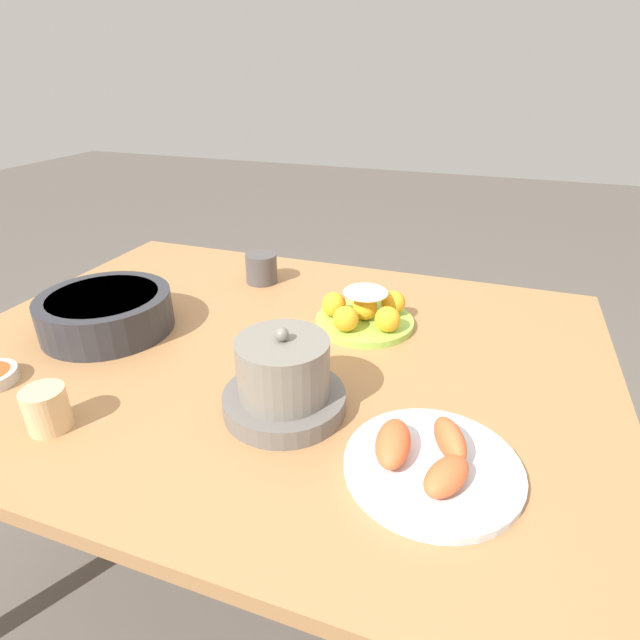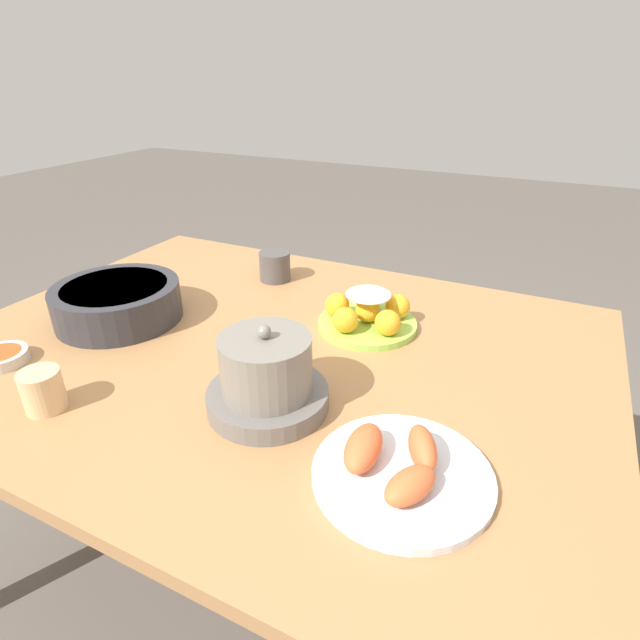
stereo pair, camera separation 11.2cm
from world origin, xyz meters
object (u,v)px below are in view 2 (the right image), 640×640
Objects in this scene: seafood_platter at (399,469)px; sauce_bowl at (1,357)px; cake_plate at (367,314)px; serving_bowl at (118,301)px; cup_near at (275,266)px; cup_far at (43,390)px; warming_pot at (267,378)px; dining_table at (272,376)px.

sauce_bowl is at bearing 3.37° from seafood_platter.
cake_plate is 0.60m from serving_bowl.
cup_near is at bearing -118.99° from serving_bowl.
cup_far is (0.62, 0.11, 0.02)m from seafood_platter.
cake_plate is 1.06× the size of warming_pot.
warming_pot is (-0.11, 0.19, 0.14)m from dining_table.
cake_plate is 0.38m from cup_near.
cake_plate is (-0.16, -0.17, 0.12)m from dining_table.
seafood_platter is at bearing 133.65° from cup_near.
cup_near is at bearing -60.66° from warming_pot.
serving_bowl reaches higher than cup_near.
seafood_platter is at bearing -169.67° from cup_far.
cake_plate reaches higher than seafood_platter.
sauce_bowl is 0.69m from cup_near.
cup_far is at bearing 56.88° from dining_table.
cup_far is at bearing 26.58° from warming_pot.
cup_near is at bearing -95.08° from cup_far.
sauce_bowl is (0.07, 0.26, -0.03)m from serving_bowl.
sauce_bowl is 1.19× the size of cup_near.
dining_table is 0.27m from warming_pot.
cake_plate is at bearing -63.16° from seafood_platter.
dining_table is 18.57× the size of cup_far.
cup_far is 0.35× the size of warming_pot.
serving_bowl reaches higher than sauce_bowl.
dining_table is 13.46× the size of sauce_bowl.
cup_far reaches higher than dining_table.
dining_table is 4.80× the size of serving_bowl.
seafood_platter is at bearing 164.99° from serving_bowl.
sauce_bowl is 0.39× the size of seafood_platter.
seafood_platter reaches higher than dining_table.
cup_far is at bearing 10.33° from seafood_platter.
warming_pot is at bearing 120.39° from dining_table.
cup_near is at bearing -113.83° from sauce_bowl.
warming_pot is (0.05, 0.36, 0.03)m from cake_plate.
cup_near is at bearing -61.30° from dining_table.
cup_near is (0.18, -0.33, 0.12)m from dining_table.
cup_far reaches higher than seafood_platter.
dining_table is at bearing 46.42° from cake_plate.
cake_plate is 0.37m from warming_pot.
seafood_platter is at bearing 166.35° from warming_pot.
seafood_platter is (-0.38, 0.26, 0.10)m from dining_table.
cake_plate is 0.78m from sauce_bowl.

